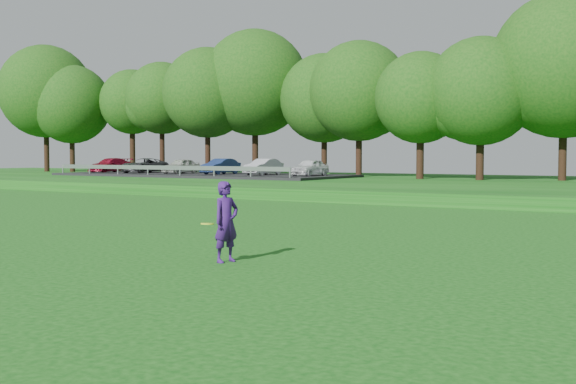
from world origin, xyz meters
The scene contains 6 objects.
ground centered at (0.00, 0.00, 0.00)m, with size 140.00×140.00×0.00m, color #0D480F.
berm centered at (0.00, 34.00, 0.30)m, with size 130.00×30.00×0.60m, color #0D480F.
walking_path centered at (0.00, 20.00, 0.02)m, with size 130.00×1.60×0.04m, color gray.
treeline centered at (0.00, 38.00, 8.10)m, with size 104.00×7.00×15.00m, color #124710, non-canonical shape.
parking_lot centered at (-24.63, 32.82, 1.06)m, with size 24.00×9.00×1.38m.
woman centered at (2.86, 1.44, 0.87)m, with size 0.61×0.89×1.73m.
Camera 1 is at (12.25, -10.74, 2.31)m, focal length 45.00 mm.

